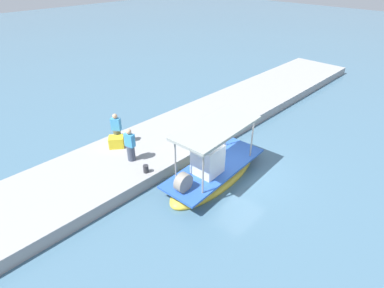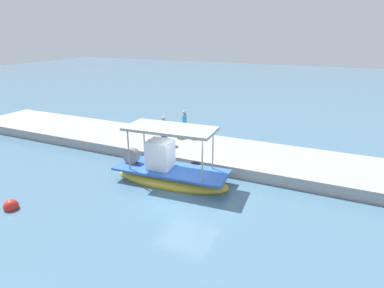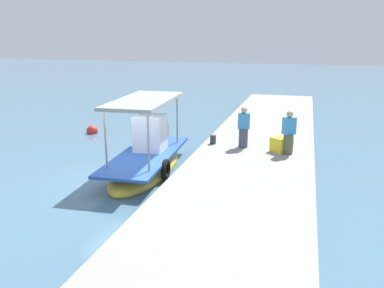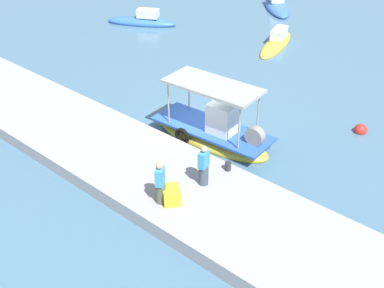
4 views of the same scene
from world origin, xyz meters
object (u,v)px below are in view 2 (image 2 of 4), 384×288
fisherman_by_crate (184,125)px  mooring_bollard (150,147)px  fisherman_near_bollard (164,131)px  main_fishing_boat (170,172)px  cargo_crate (179,132)px  marker_buoy (11,206)px

fisherman_by_crate → mooring_bollard: (0.60, 2.99, -0.56)m
fisherman_near_bollard → fisherman_by_crate: fisherman_by_crate is taller
fisherman_by_crate → mooring_bollard: 3.10m
main_fishing_boat → fisherman_near_bollard: bearing=-56.9°
main_fishing_boat → cargo_crate: (1.90, -4.70, 0.37)m
main_fishing_boat → marker_buoy: bearing=47.1°
fisherman_by_crate → fisherman_near_bollard: bearing=75.5°
main_fishing_boat → marker_buoy: (4.54, 4.88, -0.35)m
cargo_crate → fisherman_by_crate: bearing=-135.8°
mooring_bollard → main_fishing_boat: bearing=138.9°
mooring_bollard → cargo_crate: size_ratio=0.50×
fisherman_near_bollard → fisherman_by_crate: 1.79m
fisherman_by_crate → marker_buoy: bearing=73.6°
main_fishing_boat → cargo_crate: main_fishing_boat is taller
fisherman_near_bollard → marker_buoy: (2.44, 8.09, -1.17)m
fisherman_by_crate → mooring_bollard: fisherman_by_crate is taller
fisherman_near_bollard → fisherman_by_crate: size_ratio=0.99×
cargo_crate → mooring_bollard: bearing=82.8°
main_fishing_boat → fisherman_by_crate: bearing=-71.6°
fisherman_by_crate → cargo_crate: size_ratio=2.29×
main_fishing_boat → mooring_bollard: 3.00m
main_fishing_boat → fisherman_by_crate: 5.28m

